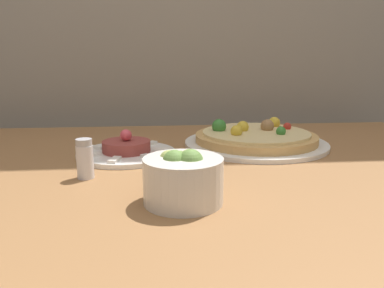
# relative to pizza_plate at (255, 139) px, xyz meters

# --- Properties ---
(dining_table) EXTENTS (1.41, 0.90, 0.79)m
(dining_table) POSITION_rel_pizza_plate_xyz_m (-0.18, -0.15, -0.11)
(dining_table) COLOR olive
(dining_table) RESTS_ON ground_plane
(pizza_plate) EXTENTS (0.35, 0.35, 0.06)m
(pizza_plate) POSITION_rel_pizza_plate_xyz_m (0.00, 0.00, 0.00)
(pizza_plate) COLOR white
(pizza_plate) RESTS_ON dining_table
(tartare_plate) EXTENTS (0.22, 0.22, 0.06)m
(tartare_plate) POSITION_rel_pizza_plate_xyz_m (-0.31, -0.07, -0.01)
(tartare_plate) COLOR white
(tartare_plate) RESTS_ON dining_table
(small_bowl) EXTENTS (0.12, 0.12, 0.08)m
(small_bowl) POSITION_rel_pizza_plate_xyz_m (-0.21, -0.36, 0.02)
(small_bowl) COLOR silver
(small_bowl) RESTS_ON dining_table
(salt_shaker) EXTENTS (0.03, 0.03, 0.07)m
(salt_shaker) POSITION_rel_pizza_plate_xyz_m (-0.37, -0.23, 0.02)
(salt_shaker) COLOR silver
(salt_shaker) RESTS_ON dining_table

